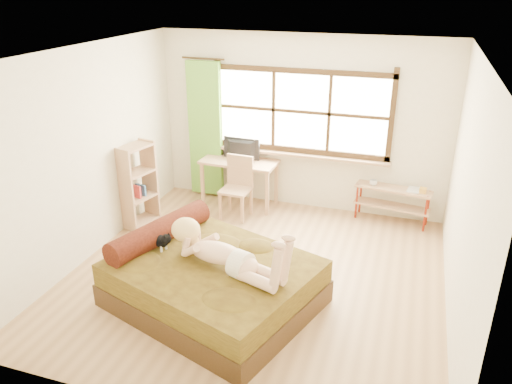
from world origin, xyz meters
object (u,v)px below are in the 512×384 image
(desk, at_px, (239,167))
(bookshelf, at_px, (138,185))
(woman, at_px, (223,242))
(chair, at_px, (238,183))
(kitten, at_px, (158,239))
(bed, at_px, (210,280))
(pipe_shelf, at_px, (393,197))

(desk, xyz_separation_m, bookshelf, (-1.17, -1.13, -0.02))
(woman, height_order, bookshelf, bookshelf)
(woman, relative_size, chair, 1.57)
(kitten, bearing_deg, woman, 8.87)
(kitten, height_order, desk, kitten)
(bookshelf, bearing_deg, woman, -25.06)
(desk, height_order, bookshelf, bookshelf)
(bed, distance_m, bookshelf, 2.33)
(chair, xyz_separation_m, bookshelf, (-1.27, -0.77, 0.11))
(pipe_shelf, bearing_deg, desk, -168.90)
(desk, bearing_deg, chair, -71.10)
(kitten, height_order, bookshelf, bookshelf)
(desk, relative_size, bookshelf, 0.99)
(woman, relative_size, kitten, 4.67)
(desk, distance_m, bookshelf, 1.63)
(woman, bearing_deg, bookshelf, 160.31)
(woman, distance_m, bookshelf, 2.51)
(desk, distance_m, pipe_shelf, 2.42)
(bed, height_order, chair, chair)
(chair, relative_size, bookshelf, 0.76)
(chair, bearing_deg, kitten, -92.01)
(woman, distance_m, desk, 2.80)
(kitten, xyz_separation_m, desk, (0.08, 2.53, -0.00))
(desk, bearing_deg, bookshelf, -133.09)
(bed, height_order, pipe_shelf, bed)
(desk, bearing_deg, bed, -74.42)
(pipe_shelf, height_order, bookshelf, bookshelf)
(pipe_shelf, bearing_deg, bed, -115.33)
(woman, height_order, desk, woman)
(bed, xyz_separation_m, pipe_shelf, (1.82, 2.73, 0.12))
(kitten, distance_m, bookshelf, 1.77)
(bed, distance_m, chair, 2.31)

